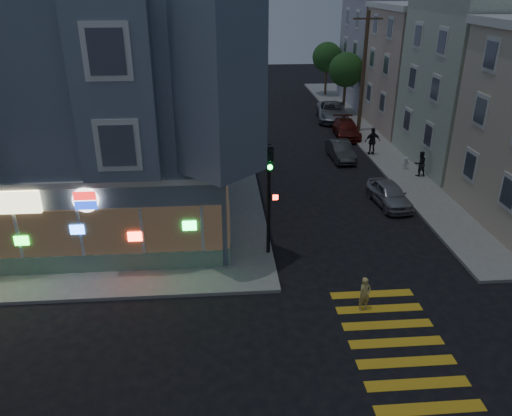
{
  "coord_description": "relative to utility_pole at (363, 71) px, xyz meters",
  "views": [
    {
      "loc": [
        0.74,
        -14.14,
        11.07
      ],
      "look_at": [
        2.27,
        5.16,
        2.23
      ],
      "focal_mm": 35.0,
      "sensor_mm": 36.0,
      "label": 1
    }
  ],
  "objects": [
    {
      "name": "parked_car_d",
      "position": [
        -1.3,
        3.99,
        -4.05
      ],
      "size": [
        3.15,
        5.65,
        1.49
      ],
      "primitive_type": "imported",
      "rotation": [
        0.0,
        0.0,
        -0.13
      ],
      "color": "gray",
      "rests_on": "ground"
    },
    {
      "name": "corner_building",
      "position": [
        -18.0,
        -13.02,
        1.02
      ],
      "size": [
        14.6,
        14.6,
        11.4
      ],
      "color": "slate",
      "rests_on": "sidewalk_nw"
    },
    {
      "name": "fire_hydrant",
      "position": [
        0.59,
        -9.04,
        -4.23
      ],
      "size": [
        0.46,
        0.27,
        0.8
      ],
      "color": "silver",
      "rests_on": "sidewalk_ne"
    },
    {
      "name": "sidewalk_nw",
      "position": [
        -25.5,
        -1.0,
        -4.72
      ],
      "size": [
        33.0,
        42.0,
        0.15
      ],
      "primitive_type": "cube",
      "color": "gray",
      "rests_on": "ground"
    },
    {
      "name": "utility_pole",
      "position": [
        0.0,
        0.0,
        0.0
      ],
      "size": [
        2.2,
        0.3,
        9.0
      ],
      "color": "#4C3826",
      "rests_on": "sidewalk_ne"
    },
    {
      "name": "row_house_d",
      "position": [
        7.5,
        10.0,
        0.6
      ],
      "size": [
        12.0,
        8.6,
        10.5
      ],
      "primitive_type": "cube",
      "color": "#ADA7B8",
      "rests_on": "sidewalk_ne"
    },
    {
      "name": "street_tree_far",
      "position": [
        0.2,
        14.0,
        -0.86
      ],
      "size": [
        3.0,
        3.0,
        5.3
      ],
      "color": "#4C3826",
      "rests_on": "sidewalk_ne"
    },
    {
      "name": "pedestrian_b",
      "position": [
        -0.7,
        -5.96,
        -3.72
      ],
      "size": [
        1.13,
        0.57,
        1.86
      ],
      "primitive_type": "imported",
      "rotation": [
        0.0,
        0.0,
        3.25
      ],
      "color": "black",
      "rests_on": "sidewalk_ne"
    },
    {
      "name": "parked_car_c",
      "position": [
        -1.3,
        -1.21,
        -4.16
      ],
      "size": [
        2.13,
        4.53,
        1.28
      ],
      "primitive_type": "imported",
      "rotation": [
        0.0,
        0.0,
        -0.08
      ],
      "color": "maroon",
      "rests_on": "ground"
    },
    {
      "name": "sidewalk_ne",
      "position": [
        11.0,
        -1.0,
        -4.72
      ],
      "size": [
        24.0,
        42.0,
        0.15
      ],
      "primitive_type": "cube",
      "color": "gray",
      "rests_on": "ground"
    },
    {
      "name": "ground",
      "position": [
        -12.0,
        -24.0,
        -4.8
      ],
      "size": [
        120.0,
        120.0,
        0.0
      ],
      "primitive_type": "plane",
      "color": "black",
      "rests_on": "ground"
    },
    {
      "name": "running_child",
      "position": [
        -6.11,
        -23.3,
        -4.12
      ],
      "size": [
        0.57,
        0.47,
        1.35
      ],
      "primitive_type": "imported",
      "rotation": [
        0.0,
        0.0,
        0.33
      ],
      "color": "#D3C16C",
      "rests_on": "ground"
    },
    {
      "name": "row_house_c",
      "position": [
        7.5,
        1.0,
        -0.15
      ],
      "size": [
        12.0,
        8.6,
        9.0
      ],
      "primitive_type": "cube",
      "color": "tan",
      "rests_on": "sidewalk_ne"
    },
    {
      "name": "traffic_signal",
      "position": [
        -9.18,
        -19.13,
        -1.27
      ],
      "size": [
        0.6,
        0.56,
        4.99
      ],
      "rotation": [
        0.0,
        0.0,
        -0.14
      ],
      "color": "black",
      "rests_on": "sidewalk_nw"
    },
    {
      "name": "parked_car_a",
      "position": [
        -2.16,
        -14.1,
        -4.17
      ],
      "size": [
        1.82,
        3.82,
        1.26
      ],
      "primitive_type": "imported",
      "rotation": [
        0.0,
        0.0,
        0.09
      ],
      "color": "#98999F",
      "rests_on": "ground"
    },
    {
      "name": "street_tree_near",
      "position": [
        0.2,
        6.0,
        -0.86
      ],
      "size": [
        3.0,
        3.0,
        5.3
      ],
      "color": "#4C3826",
      "rests_on": "sidewalk_ne"
    },
    {
      "name": "pedestrian_a",
      "position": [
        1.0,
        -10.28,
        -3.87
      ],
      "size": [
        0.84,
        0.7,
        1.55
      ],
      "primitive_type": "imported",
      "rotation": [
        0.0,
        0.0,
        3.3
      ],
      "color": "black",
      "rests_on": "sidewalk_ne"
    },
    {
      "name": "parked_car_b",
      "position": [
        -3.0,
        -6.41,
        -4.19
      ],
      "size": [
        1.41,
        3.75,
        1.22
      ],
      "primitive_type": "imported",
      "rotation": [
        0.0,
        0.0,
        0.03
      ],
      "color": "#37393C",
      "rests_on": "ground"
    }
  ]
}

